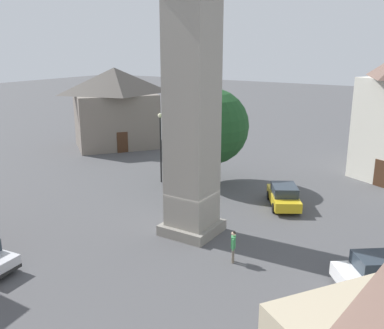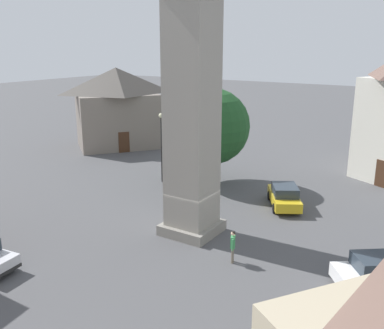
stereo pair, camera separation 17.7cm
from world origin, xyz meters
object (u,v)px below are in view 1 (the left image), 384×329
car_blue_kerb (284,196)px  building_shop_left (116,107)px  pedestrian (233,244)px  lamp_post (160,137)px  car_red_corner (381,271)px  tree (211,126)px

car_blue_kerb → building_shop_left: (-7.54, -21.66, 3.48)m
pedestrian → lamp_post: size_ratio=0.31×
lamp_post → building_shop_left: bearing=-123.6°
car_blue_kerb → pedestrian: (8.83, 0.73, 0.25)m
pedestrian → building_shop_left: building_shop_left is taller
car_red_corner → pedestrian: (1.51, -6.66, 0.25)m
car_blue_kerb → pedestrian: bearing=4.7°
tree → building_shop_left: size_ratio=0.71×
lamp_post → pedestrian: bearing=51.3°
building_shop_left → lamp_post: building_shop_left is taller
car_red_corner → building_shop_left: (-14.86, -29.05, 3.48)m
pedestrian → tree: (-10.64, -7.51, 3.53)m
pedestrian → building_shop_left: size_ratio=0.16×
car_blue_kerb → lamp_post: lamp_post is taller
tree → building_shop_left: (-5.73, -14.88, -0.30)m
car_red_corner → tree: bearing=-122.8°
building_shop_left → pedestrian: bearing=53.8°
lamp_post → tree: bearing=118.8°
tree → lamp_post: (1.88, -3.42, -0.89)m
car_blue_kerb → car_red_corner: same height
tree → lamp_post: tree is taller
car_blue_kerb → building_shop_left: 23.20m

